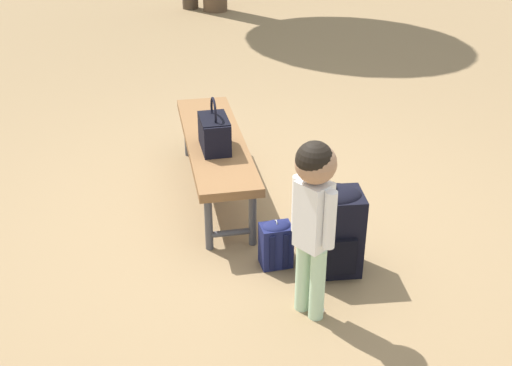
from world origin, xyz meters
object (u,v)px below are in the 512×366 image
backpack_large (332,227)px  backpack_small (276,242)px  child_standing (314,204)px  park_bench (215,145)px  handbag (214,132)px

backpack_large → backpack_small: backpack_large is taller
child_standing → backpack_small: size_ratio=3.26×
park_bench → backpack_small: park_bench is taller
child_standing → backpack_small: child_standing is taller
backpack_small → child_standing: bearing=2.2°
child_standing → backpack_large: bearing=141.1°
handbag → child_standing: bearing=7.8°
backpack_small → handbag: bearing=-168.8°
park_bench → backpack_large: backpack_large is taller
child_standing → handbag: bearing=-172.2°
park_bench → backpack_large: 1.19m
park_bench → backpack_small: bearing=6.6°
handbag → backpack_large: size_ratio=0.62×
backpack_small → park_bench: bearing=-173.4°
handbag → park_bench: bearing=165.3°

